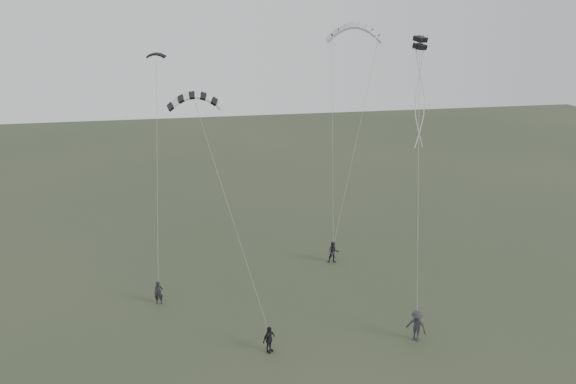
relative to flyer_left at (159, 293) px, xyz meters
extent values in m
plane|color=#34412A|center=(7.93, -4.87, -0.81)|extent=(140.00, 140.00, 0.00)
imported|color=black|center=(0.00, 0.00, 0.00)|extent=(0.59, 0.40, 1.61)
imported|color=#25242A|center=(13.09, 3.93, 0.05)|extent=(0.88, 0.72, 1.71)
imported|color=black|center=(6.40, -6.80, 0.02)|extent=(1.00, 0.92, 1.64)
imported|color=#2C2C31|center=(15.18, -7.25, 0.17)|extent=(1.39, 1.42, 1.95)
camera|label=1|loc=(2.32, -34.31, 18.33)|focal=35.00mm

